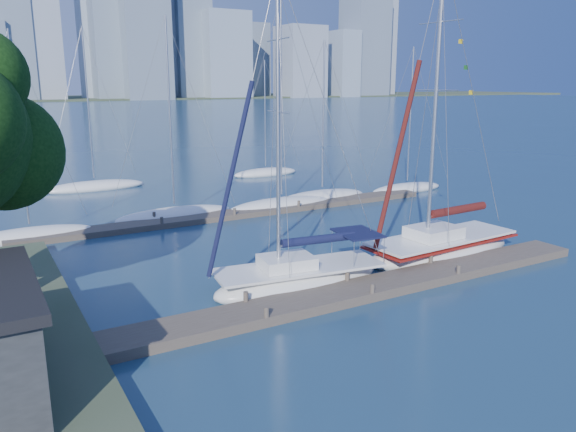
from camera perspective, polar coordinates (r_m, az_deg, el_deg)
ground at (r=24.77m, az=7.24°, el=-7.96°), size 700.00×700.00×0.00m
near_dock at (r=24.70m, az=7.25°, el=-7.53°), size 26.00×2.00×0.40m
far_dock at (r=38.90m, az=-4.58°, el=0.30°), size 30.00×1.80×0.36m
sailboat_navy at (r=25.13m, az=1.09°, el=-4.82°), size 8.51×3.72×13.97m
sailboat_maroon at (r=30.60m, az=15.36°, el=-1.89°), size 9.42×3.53×15.43m
bg_boat_0 at (r=36.21m, az=-24.69°, el=-1.80°), size 7.58×4.39×12.15m
bg_boat_1 at (r=38.77m, az=-11.43°, el=0.16°), size 8.39×5.07×13.45m
bg_boat_3 at (r=41.03m, az=-0.67°, el=1.19°), size 8.64×4.36×15.02m
bg_boat_4 at (r=43.90m, az=3.49°, el=1.95°), size 8.04×4.99×12.40m
bg_boat_5 at (r=48.62m, az=11.98°, el=2.77°), size 7.36×4.67×12.09m
bg_boat_6 at (r=51.05m, az=-19.04°, el=2.86°), size 8.68×4.96×13.78m
bg_boat_7 at (r=55.86m, az=-2.29°, el=4.42°), size 7.07×4.51×11.37m
skyline at (r=311.78m, az=-24.32°, el=17.11°), size 503.05×51.31×108.92m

